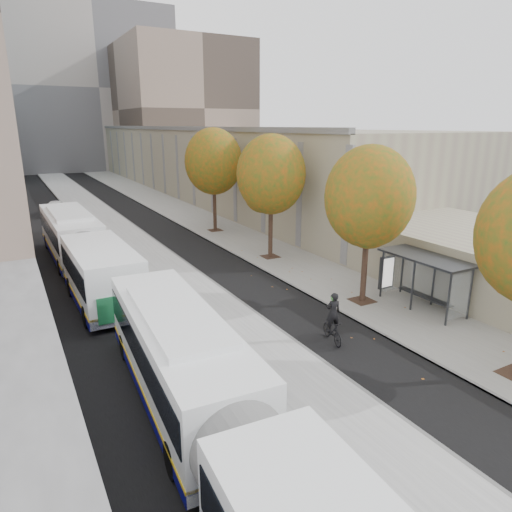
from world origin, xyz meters
TOP-DOWN VIEW (x-y plane):
  - bus_platform at (-3.88, 35.00)m, footprint 4.25×150.00m
  - sidewalk at (4.12, 35.00)m, footprint 4.75×150.00m
  - building_tan at (15.50, 64.00)m, footprint 18.00×92.00m
  - building_far_block at (6.00, 96.00)m, footprint 30.00×18.00m
  - bus_shelter at (5.69, 10.96)m, footprint 1.90×4.40m
  - tree_c at (3.60, 13.00)m, footprint 4.20×4.20m
  - tree_d at (3.60, 22.00)m, footprint 4.40×4.40m
  - tree_e at (3.60, 31.00)m, footprint 4.60×4.60m
  - bus_near at (-7.39, 5.67)m, footprint 3.46×17.16m
  - bus_far at (-7.82, 24.13)m, footprint 2.91×17.91m
  - cyclist at (-0.42, 10.26)m, footprint 0.82×1.72m
  - distant_car at (-7.22, 45.10)m, footprint 2.59×4.33m

SIDE VIEW (x-z plane):
  - sidewalk at x=4.12m, z-range 0.00..0.08m
  - bus_platform at x=-3.88m, z-range 0.00..0.15m
  - distant_car at x=-7.22m, z-range 0.00..1.38m
  - cyclist at x=-0.42m, z-range -0.27..1.85m
  - bus_near at x=-7.39m, z-range 0.13..2.97m
  - bus_far at x=-7.82m, z-range 0.14..3.12m
  - bus_shelter at x=5.69m, z-range 0.92..3.45m
  - building_tan at x=15.50m, z-range 0.00..8.00m
  - tree_c at x=3.60m, z-range 1.61..8.89m
  - tree_d at x=3.60m, z-range 1.67..9.27m
  - tree_e at x=3.60m, z-range 1.73..9.64m
  - building_far_block at x=6.00m, z-range 0.00..30.00m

